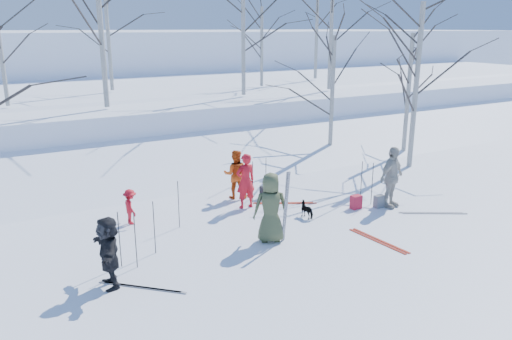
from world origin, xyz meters
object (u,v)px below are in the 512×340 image
skier_cream_east (392,177)px  backpack_red (356,202)px  skier_grey_west (108,252)px  skier_olive_center (271,208)px  skier_red_north (246,181)px  skier_redor_behind (235,174)px  backpack_dark (266,192)px  backpack_grey (379,201)px  skier_red_seated (130,207)px  dog (308,210)px

skier_cream_east → backpack_red: (-1.01, 0.39, -0.74)m
skier_grey_west → backpack_red: 7.78m
backpack_red → skier_olive_center: bearing=-167.6°
skier_red_north → skier_redor_behind: size_ratio=1.07×
skier_grey_west → backpack_dark: bearing=124.4°
skier_grey_west → backpack_grey: size_ratio=4.14×
skier_redor_behind → backpack_grey: (3.43, -2.96, -0.60)m
skier_red_north → skier_red_seated: size_ratio=1.69×
skier_cream_east → backpack_red: 1.31m
skier_redor_behind → skier_grey_west: size_ratio=1.01×
skier_cream_east → skier_redor_behind: bearing=125.8°
skier_red_seated → skier_cream_east: 7.77m
skier_redor_behind → backpack_grey: size_ratio=4.18×
skier_cream_east → backpack_red: skier_cream_east is taller
skier_red_north → dog: bearing=127.1°
skier_cream_east → skier_olive_center: bearing=170.2°
dog → skier_red_north: bearing=-62.1°
backpack_grey → skier_cream_east: bearing=-22.4°
skier_olive_center → dog: 2.12m
skier_red_north → skier_redor_behind: 0.97m
skier_red_north → backpack_dark: bearing=-154.4°
skier_cream_east → backpack_grey: bearing=142.9°
backpack_red → backpack_dark: 2.90m
skier_redor_behind → dog: size_ratio=2.82×
skier_olive_center → skier_redor_behind: 3.56m
skier_olive_center → skier_red_seated: (-2.81, 2.93, -0.41)m
backpack_grey → skier_red_seated: bearing=160.9°
skier_grey_west → skier_cream_east: bearing=99.5°
backpack_red → skier_redor_behind: bearing=135.4°
backpack_dark → dog: bearing=-84.6°
skier_red_north → skier_red_seated: bearing=-5.9°
skier_cream_east → skier_grey_west: bearing=169.9°
skier_grey_west → backpack_red: skier_grey_west is taller
skier_red_north → skier_red_seated: (-3.43, 0.42, -0.35)m
skier_red_north → backpack_dark: 1.26m
skier_olive_center → skier_redor_behind: size_ratio=1.15×
skier_red_seated → backpack_red: bearing=-109.7°
dog → skier_redor_behind: bearing=-76.4°
skier_cream_east → skier_grey_west: skier_cream_east is taller
backpack_red → skier_red_seated: bearing=161.1°
skier_redor_behind → backpack_grey: 4.57m
skier_olive_center → backpack_grey: 4.29m
skier_redor_behind → dog: (1.03, -2.57, -0.56)m
skier_redor_behind → skier_red_seated: size_ratio=1.57×
skier_olive_center → backpack_grey: size_ratio=4.80×
skier_red_seated → backpack_grey: (7.01, -2.42, -0.32)m
skier_redor_behind → backpack_dark: size_ratio=3.97×
skier_red_north → backpack_grey: size_ratio=4.48×
skier_olive_center → skier_red_north: size_ratio=1.07×
skier_red_north → skier_grey_west: skier_red_north is taller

